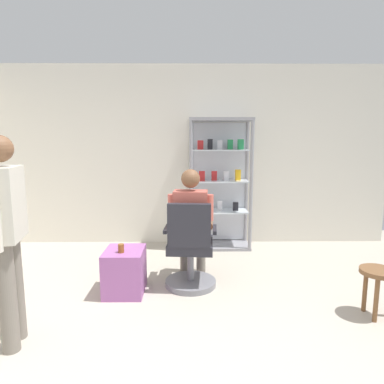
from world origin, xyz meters
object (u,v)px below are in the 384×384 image
(office_chair, at_px, (190,253))
(seated_shopkeeper, at_px, (191,220))
(storage_crate, at_px, (125,271))
(tea_glass, at_px, (121,248))
(wooden_stool, at_px, (378,279))
(display_cabinet_main, at_px, (219,183))
(standing_customer, at_px, (6,229))

(office_chair, xyz_separation_m, seated_shopkeeper, (0.01, 0.16, 0.32))
(storage_crate, bearing_deg, tea_glass, -100.85)
(seated_shopkeeper, bearing_deg, office_chair, -94.08)
(seated_shopkeeper, relative_size, wooden_stool, 2.89)
(office_chair, bearing_deg, wooden_stool, -20.19)
(display_cabinet_main, distance_m, seated_shopkeeper, 1.41)
(office_chair, height_order, wooden_stool, office_chair)
(seated_shopkeeper, xyz_separation_m, standing_customer, (-1.40, -1.18, 0.22))
(display_cabinet_main, bearing_deg, tea_glass, -124.50)
(storage_crate, height_order, tea_glass, tea_glass)
(office_chair, bearing_deg, display_cabinet_main, 73.42)
(display_cabinet_main, relative_size, standing_customer, 1.17)
(seated_shopkeeper, xyz_separation_m, tea_glass, (-0.71, -0.35, -0.21))
(standing_customer, bearing_deg, storage_crate, 52.35)
(storage_crate, distance_m, standing_customer, 1.34)
(tea_glass, bearing_deg, display_cabinet_main, 55.50)
(storage_crate, height_order, standing_customer, standing_customer)
(display_cabinet_main, xyz_separation_m, tea_glass, (-1.14, -1.66, -0.46))
(office_chair, bearing_deg, seated_shopkeeper, 85.92)
(tea_glass, distance_m, standing_customer, 1.16)
(seated_shopkeeper, xyz_separation_m, wooden_stool, (1.67, -0.78, -0.36))
(wooden_stool, bearing_deg, tea_glass, 169.66)
(seated_shopkeeper, distance_m, tea_glass, 0.82)
(wooden_stool, bearing_deg, display_cabinet_main, 120.68)
(display_cabinet_main, relative_size, wooden_stool, 4.26)
(storage_crate, xyz_separation_m, tea_glass, (-0.01, -0.08, 0.28))
(office_chair, height_order, standing_customer, standing_customer)
(storage_crate, xyz_separation_m, standing_customer, (-0.70, -0.91, 0.70))
(tea_glass, bearing_deg, office_chair, 14.67)
(seated_shopkeeper, distance_m, wooden_stool, 1.88)
(storage_crate, height_order, wooden_stool, storage_crate)
(seated_shopkeeper, bearing_deg, tea_glass, -154.10)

